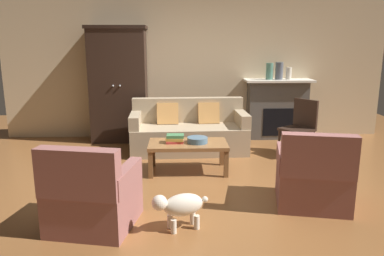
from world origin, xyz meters
The scene contains 15 objects.
ground_plane centered at (0.00, 0.00, 0.00)m, with size 9.60×9.60×0.00m, color brown.
back_wall centered at (0.00, 2.55, 1.40)m, with size 7.20×0.10×2.80m, color beige.
fireplace centered at (1.55, 2.30, 0.57)m, with size 1.26×0.48×1.12m.
armoire centered at (-1.40, 2.22, 1.04)m, with size 1.06×0.57×2.08m.
couch centered at (-0.15, 1.49, 0.32)m, with size 1.95×0.92×0.86m.
coffee_table centered at (-0.19, 0.43, 0.37)m, with size 1.10×0.60×0.42m.
fruit_bowl centered at (-0.06, 0.42, 0.46)m, with size 0.29×0.29×0.08m, color slate.
book_stack centered at (-0.37, 0.43, 0.48)m, with size 0.26×0.18×0.12m.
mantel_vase_jade centered at (1.37, 2.28, 1.27)m, with size 0.13×0.13×0.30m, color slate.
mantel_vase_slate centered at (1.55, 2.28, 1.28)m, with size 0.14×0.14×0.32m, color #565B66.
mantel_vase_cream centered at (1.73, 2.28, 1.23)m, with size 0.10×0.10×0.22m, color beige.
armchair_near_left centered at (-1.17, -1.20, 0.32)m, with size 0.90×0.90×0.88m.
armchair_near_right centered at (1.17, -0.76, 0.32)m, with size 0.91×0.91×0.88m.
side_chair_wooden centered at (1.65, 1.19, 0.51)m, with size 0.61×0.61×0.90m.
dog centered at (-0.31, -1.27, 0.25)m, with size 0.55×0.32×0.39m.
Camera 1 is at (-0.32, -4.64, 1.79)m, focal length 35.08 mm.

